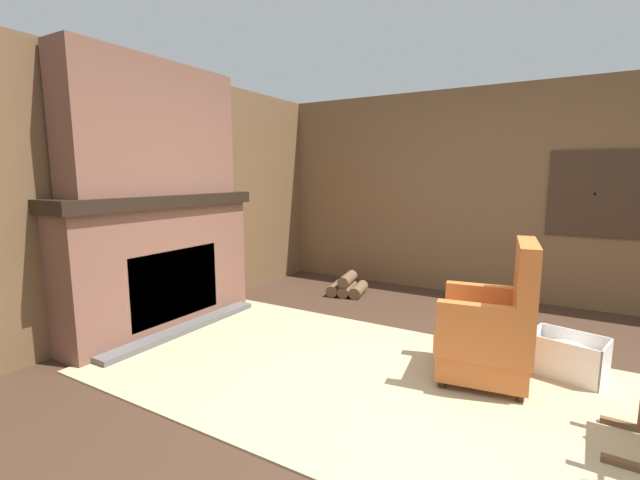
% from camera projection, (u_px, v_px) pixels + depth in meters
% --- Properties ---
extents(ground_plane, '(14.00, 14.00, 0.00)m').
position_uv_depth(ground_plane, '(417.00, 393.00, 2.85)').
color(ground_plane, '#3D281C').
extents(wood_panel_wall_left, '(0.06, 5.92, 2.44)m').
position_uv_depth(wood_panel_wall_left, '(142.00, 198.00, 4.01)').
color(wood_panel_wall_left, brown).
rests_on(wood_panel_wall_left, ground).
extents(wood_panel_wall_back, '(5.92, 0.09, 2.44)m').
position_uv_depth(wood_panel_wall_back, '(495.00, 194.00, 4.94)').
color(wood_panel_wall_back, brown).
rests_on(wood_panel_wall_back, ground).
extents(fireplace_hearth, '(0.60, 1.99, 1.26)m').
position_uv_depth(fireplace_hearth, '(163.00, 263.00, 3.99)').
color(fireplace_hearth, brown).
rests_on(fireplace_hearth, ground).
extents(chimney_breast, '(0.34, 1.66, 1.16)m').
position_uv_depth(chimney_breast, '(154.00, 129.00, 3.81)').
color(chimney_breast, brown).
rests_on(chimney_breast, fireplace_hearth).
extents(area_rug, '(4.04, 2.12, 0.01)m').
position_uv_depth(area_rug, '(369.00, 379.00, 3.02)').
color(area_rug, tan).
rests_on(area_rug, ground).
extents(armchair, '(0.68, 0.70, 1.00)m').
position_uv_depth(armchair, '(491.00, 330.00, 2.97)').
color(armchair, '#C6662D').
rests_on(armchair, ground).
extents(firewood_stack, '(0.49, 0.51, 0.26)m').
position_uv_depth(firewood_stack, '(347.00, 286.00, 5.19)').
color(firewood_stack, brown).
rests_on(firewood_stack, ground).
extents(laundry_basket, '(0.54, 0.44, 0.30)m').
position_uv_depth(laundry_basket, '(568.00, 356.00, 3.07)').
color(laundry_basket, white).
rests_on(laundry_basket, ground).
extents(oil_lamp_vase, '(0.12, 0.12, 0.31)m').
position_uv_depth(oil_lamp_vase, '(77.00, 184.00, 3.29)').
color(oil_lamp_vase, '#B24C42').
rests_on(oil_lamp_vase, fireplace_hearth).
extents(storage_case, '(0.17, 0.26, 0.12)m').
position_uv_depth(storage_case, '(169.00, 187.00, 4.05)').
color(storage_case, black).
rests_on(storage_case, fireplace_hearth).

